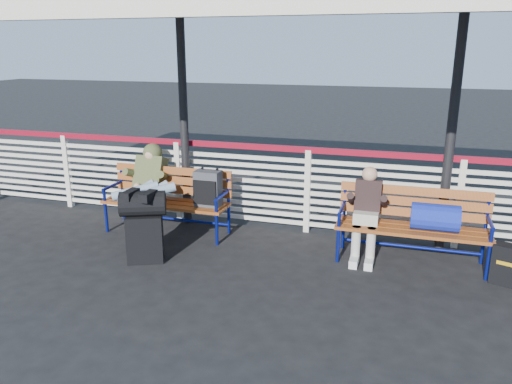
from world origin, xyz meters
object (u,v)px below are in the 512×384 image
(bench_left, at_px, (182,192))
(companion_person, at_px, (366,212))
(suitcase_side, at_px, (508,265))
(luggage_stack, at_px, (144,224))
(bench_right, at_px, (423,218))
(traveler_man, at_px, (146,188))

(bench_left, distance_m, companion_person, 2.55)
(companion_person, relative_size, suitcase_side, 2.46)
(luggage_stack, height_order, bench_right, bench_right)
(bench_left, xyz_separation_m, bench_right, (3.21, -0.09, -0.02))
(luggage_stack, bearing_deg, companion_person, -3.99)
(luggage_stack, bearing_deg, traveler_man, 93.05)
(traveler_man, bearing_deg, bench_left, 42.21)
(luggage_stack, distance_m, bench_left, 1.03)
(bench_right, bearing_deg, traveler_man, -176.06)
(luggage_stack, height_order, bench_left, bench_left)
(traveler_man, bearing_deg, companion_person, 4.60)
(companion_person, xyz_separation_m, suitcase_side, (1.60, -0.30, -0.36))
(traveler_man, height_order, suitcase_side, traveler_man)
(traveler_man, xyz_separation_m, companion_person, (2.92, 0.24, -0.14))
(bench_left, xyz_separation_m, suitcase_side, (4.15, -0.40, -0.37))
(suitcase_side, bearing_deg, luggage_stack, -151.47)
(bench_left, bearing_deg, luggage_stack, -91.73)
(luggage_stack, distance_m, bench_right, 3.38)
(companion_person, bearing_deg, traveler_man, -175.40)
(suitcase_side, bearing_deg, bench_right, -178.28)
(luggage_stack, relative_size, traveler_man, 0.55)
(companion_person, bearing_deg, bench_right, 1.02)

